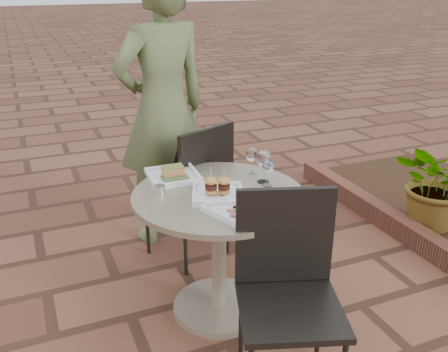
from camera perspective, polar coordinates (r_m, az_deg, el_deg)
name	(u,v)px	position (r m, az deg, el deg)	size (l,w,h in m)	color
ground	(229,344)	(2.73, 0.60, -18.65)	(60.00, 60.00, 0.00)	brown
cafe_table	(219,235)	(2.69, -0.59, -6.73)	(0.90, 0.90, 0.73)	gray
chair_far	(196,183)	(3.17, -3.23, -0.79)	(0.58, 0.58, 0.93)	black
chair_near	(287,277)	(2.25, 7.25, -11.42)	(0.56, 0.56, 0.93)	black
diner	(163,110)	(3.37, -7.01, 7.53)	(0.68, 0.45, 1.88)	#4D5931
plate_salmon	(173,175)	(2.76, -5.82, 0.12)	(0.28, 0.28, 0.07)	white
plate_sliders	(218,191)	(2.53, -0.74, -1.73)	(0.33, 0.33, 0.16)	white
plate_tuna	(237,209)	(2.38, 1.48, -3.76)	(0.32, 0.32, 0.03)	white
wine_glass_right	(268,167)	(2.64, 5.05, 1.05)	(0.06, 0.06, 0.15)	white
wine_glass_mid	(251,155)	(2.80, 3.16, 2.39)	(0.07, 0.07, 0.15)	white
wine_glass_far	(264,160)	(2.67, 4.58, 1.87)	(0.08, 0.08, 0.18)	white
steel_ramekin	(160,189)	(2.59, -7.33, -1.51)	(0.06, 0.06, 0.04)	silver
cutlery_set	(295,202)	(2.50, 8.17, -2.98)	(0.10, 0.22, 0.00)	silver
planter_curb	(427,244)	(3.69, 22.21, -7.19)	(0.12, 3.00, 0.15)	brown
potted_plant_a	(438,181)	(3.86, 23.23, -0.51)	(0.63, 0.55, 0.70)	#33662D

